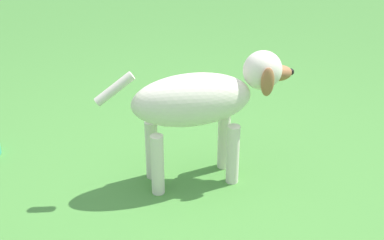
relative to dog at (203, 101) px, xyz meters
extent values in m
plane|color=#478438|center=(0.27, 0.04, -0.42)|extent=(14.00, 14.00, 0.00)
ellipsoid|color=silver|center=(0.03, -0.05, 0.01)|extent=(0.47, 0.60, 0.25)
cylinder|color=silver|center=(-0.13, 0.08, -0.27)|extent=(0.06, 0.06, 0.31)
cylinder|color=silver|center=(0.00, 0.15, -0.27)|extent=(0.06, 0.06, 0.31)
cylinder|color=silver|center=(0.06, -0.24, -0.27)|extent=(0.06, 0.06, 0.31)
cylinder|color=silver|center=(0.18, -0.17, -0.27)|extent=(0.06, 0.06, 0.31)
ellipsoid|color=silver|center=(-0.14, 0.25, 0.12)|extent=(0.24, 0.24, 0.19)
ellipsoid|color=#9E663D|center=(-0.18, 0.32, 0.10)|extent=(0.14, 0.15, 0.07)
sphere|color=black|center=(-0.21, 0.37, 0.10)|extent=(0.03, 0.03, 0.03)
ellipsoid|color=#9E663D|center=(-0.21, 0.19, 0.10)|extent=(0.06, 0.07, 0.14)
ellipsoid|color=#9E663D|center=(-0.06, 0.28, 0.10)|extent=(0.06, 0.07, 0.14)
cylinder|color=silver|center=(0.20, -0.35, 0.10)|extent=(0.13, 0.18, 0.15)
camera|label=1|loc=(2.13, 0.52, 1.01)|focal=48.62mm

